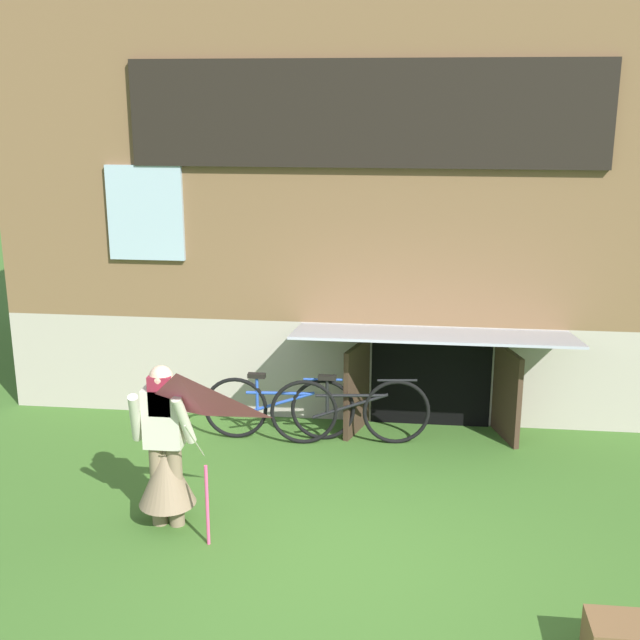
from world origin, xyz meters
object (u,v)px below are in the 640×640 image
object	(u,v)px
person	(165,460)
bicycle_black	(350,411)
kite	(179,420)
bicycle_blue	(279,407)

from	to	relation	value
person	bicycle_black	distance (m)	2.50
kite	bicycle_black	distance (m)	2.90
kite	bicycle_black	bearing A→B (deg)	64.26
person	bicycle_black	bearing A→B (deg)	29.02
person	kite	xyz separation A→B (m)	(0.31, -0.52, 0.61)
bicycle_black	kite	bearing A→B (deg)	-122.63
person	bicycle_blue	xyz separation A→B (m)	(0.70, 2.02, -0.26)
bicycle_black	bicycle_blue	world-z (taller)	bicycle_black
bicycle_black	bicycle_blue	bearing A→B (deg)	170.21
kite	bicycle_blue	distance (m)	2.71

